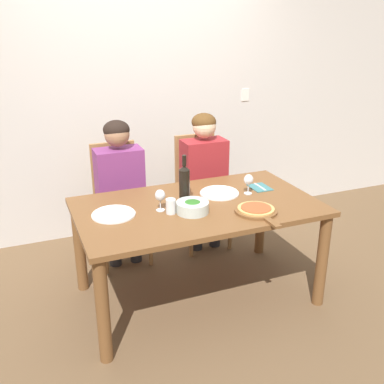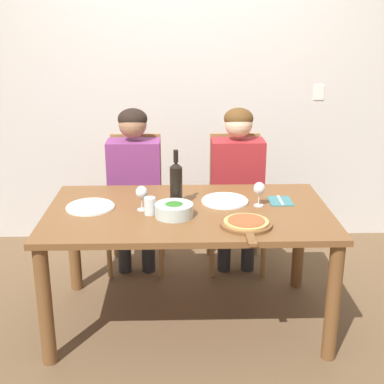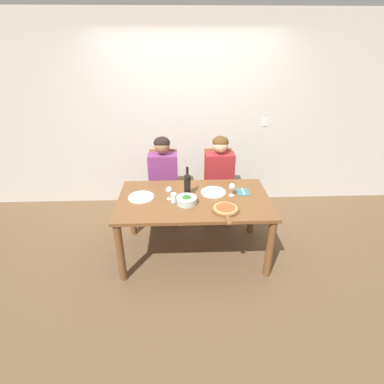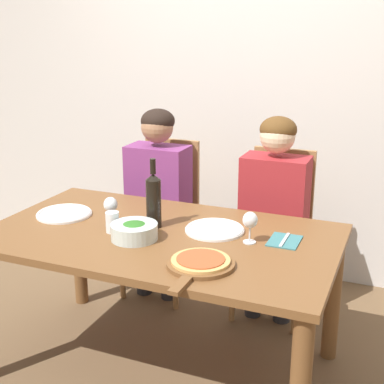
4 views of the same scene
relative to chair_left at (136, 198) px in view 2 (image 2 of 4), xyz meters
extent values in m
plane|color=brown|center=(0.38, -0.85, -0.53)|extent=(40.00, 40.00, 0.00)
cube|color=silver|center=(0.38, 0.55, 0.82)|extent=(10.00, 0.05, 2.70)
cube|color=white|center=(1.48, 0.52, 0.72)|extent=(0.08, 0.01, 0.12)
cube|color=brown|center=(0.38, -0.85, 0.20)|extent=(1.69, 0.97, 0.04)
cylinder|color=brown|center=(-0.41, -1.28, -0.17)|extent=(0.08, 0.08, 0.71)
cylinder|color=brown|center=(1.16, -1.28, -0.17)|extent=(0.08, 0.08, 0.71)
cylinder|color=brown|center=(-0.41, -0.42, -0.17)|extent=(0.08, 0.08, 0.71)
cylinder|color=brown|center=(1.16, -0.42, -0.17)|extent=(0.08, 0.08, 0.71)
cube|color=#9E7042|center=(0.00, -0.08, -0.09)|extent=(0.42, 0.42, 0.04)
cube|color=#9E7042|center=(0.00, 0.11, 0.20)|extent=(0.38, 0.03, 0.54)
cylinder|color=#9E7042|center=(-0.19, -0.27, -0.32)|extent=(0.04, 0.04, 0.42)
cylinder|color=#9E7042|center=(0.19, -0.27, -0.32)|extent=(0.04, 0.04, 0.42)
cylinder|color=#9E7042|center=(-0.19, 0.11, -0.32)|extent=(0.04, 0.04, 0.42)
cylinder|color=#9E7042|center=(0.19, 0.11, -0.32)|extent=(0.04, 0.04, 0.42)
cube|color=#9E7042|center=(0.75, -0.08, -0.09)|extent=(0.42, 0.42, 0.04)
cube|color=#9E7042|center=(0.75, 0.11, 0.20)|extent=(0.38, 0.03, 0.54)
cylinder|color=#9E7042|center=(0.56, -0.27, -0.32)|extent=(0.04, 0.04, 0.42)
cylinder|color=#9E7042|center=(0.94, -0.27, -0.32)|extent=(0.04, 0.04, 0.42)
cylinder|color=#9E7042|center=(0.56, 0.11, -0.32)|extent=(0.04, 0.04, 0.42)
cylinder|color=#9E7042|center=(0.94, 0.11, -0.32)|extent=(0.04, 0.04, 0.42)
cylinder|color=#28282D|center=(-0.09, -0.16, -0.30)|extent=(0.10, 0.10, 0.46)
cylinder|color=#28282D|center=(0.09, -0.16, -0.30)|extent=(0.10, 0.10, 0.46)
cube|color=#7A3370|center=(0.00, -0.10, 0.20)|extent=(0.38, 0.22, 0.54)
cylinder|color=#7A3370|center=(-0.20, -0.35, 0.05)|extent=(0.07, 0.31, 0.14)
cylinder|color=#7A3370|center=(0.20, -0.35, 0.05)|extent=(0.07, 0.31, 0.14)
sphere|color=#9E7051|center=(0.00, -0.10, 0.59)|extent=(0.20, 0.20, 0.20)
ellipsoid|color=black|center=(0.00, -0.09, 0.63)|extent=(0.21, 0.21, 0.15)
cylinder|color=#28282D|center=(0.66, -0.16, -0.30)|extent=(0.10, 0.10, 0.46)
cylinder|color=#28282D|center=(0.84, -0.16, -0.30)|extent=(0.10, 0.10, 0.46)
cube|color=maroon|center=(0.75, -0.10, 0.20)|extent=(0.38, 0.22, 0.54)
cylinder|color=maroon|center=(0.55, -0.35, 0.05)|extent=(0.07, 0.31, 0.14)
cylinder|color=maroon|center=(0.95, -0.35, 0.05)|extent=(0.07, 0.31, 0.14)
sphere|color=beige|center=(0.75, -0.10, 0.59)|extent=(0.20, 0.20, 0.20)
ellipsoid|color=#563819|center=(0.75, -0.09, 0.63)|extent=(0.21, 0.21, 0.15)
cylinder|color=black|center=(0.31, -0.78, 0.34)|extent=(0.08, 0.08, 0.24)
cone|color=black|center=(0.31, -0.78, 0.48)|extent=(0.08, 0.08, 0.03)
cylinder|color=black|center=(0.31, -0.78, 0.53)|extent=(0.03, 0.03, 0.08)
cylinder|color=silver|center=(0.29, -0.96, 0.26)|extent=(0.22, 0.22, 0.08)
ellipsoid|color=#2D6B23|center=(0.29, -0.96, 0.26)|extent=(0.18, 0.18, 0.08)
cylinder|color=white|center=(-0.21, -0.81, 0.23)|extent=(0.29, 0.29, 0.01)
torus|color=white|center=(-0.21, -0.81, 0.23)|extent=(0.29, 0.29, 0.02)
cylinder|color=white|center=(0.61, -0.72, 0.23)|extent=(0.29, 0.29, 0.01)
torus|color=white|center=(0.61, -0.72, 0.23)|extent=(0.29, 0.29, 0.02)
cylinder|color=brown|center=(0.69, -1.12, 0.23)|extent=(0.29, 0.29, 0.02)
cube|color=brown|center=(0.69, -1.33, 0.23)|extent=(0.04, 0.14, 0.02)
cylinder|color=tan|center=(0.69, -1.12, 0.24)|extent=(0.25, 0.25, 0.01)
cylinder|color=#AD4C28|center=(0.69, -1.12, 0.25)|extent=(0.20, 0.20, 0.01)
cylinder|color=silver|center=(0.10, -0.85, 0.22)|extent=(0.06, 0.06, 0.01)
cylinder|color=silver|center=(0.10, -0.85, 0.26)|extent=(0.01, 0.01, 0.07)
ellipsoid|color=silver|center=(0.10, -0.85, 0.33)|extent=(0.07, 0.07, 0.08)
ellipsoid|color=maroon|center=(0.10, -0.85, 0.32)|extent=(0.06, 0.06, 0.03)
cylinder|color=silver|center=(0.81, -0.80, 0.22)|extent=(0.06, 0.06, 0.01)
cylinder|color=silver|center=(0.81, -0.80, 0.26)|extent=(0.01, 0.01, 0.07)
ellipsoid|color=silver|center=(0.81, -0.80, 0.33)|extent=(0.07, 0.07, 0.08)
ellipsoid|color=maroon|center=(0.81, -0.80, 0.32)|extent=(0.06, 0.06, 0.03)
cylinder|color=silver|center=(0.15, -0.92, 0.27)|extent=(0.07, 0.07, 0.10)
cube|color=#387075|center=(0.95, -0.72, 0.22)|extent=(0.14, 0.18, 0.01)
cube|color=silver|center=(0.95, -0.72, 0.23)|extent=(0.01, 0.17, 0.01)
camera|label=1|loc=(-0.76, -3.53, 1.43)|focal=42.00mm
camera|label=2|loc=(0.32, -3.84, 1.33)|focal=50.00mm
camera|label=3|loc=(0.24, -3.78, 1.81)|focal=28.00mm
camera|label=4|loc=(1.44, -3.02, 1.17)|focal=50.00mm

